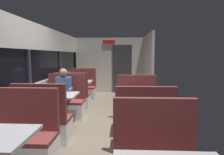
% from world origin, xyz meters
% --- Properties ---
extents(ground_plane, '(3.30, 9.20, 0.02)m').
position_xyz_m(ground_plane, '(0.00, 0.00, -0.01)').
color(ground_plane, '#665B4C').
extents(carriage_window_panel_left, '(0.09, 8.48, 2.30)m').
position_xyz_m(carriage_window_panel_left, '(-1.45, 0.00, 1.11)').
color(carriage_window_panel_left, beige).
rests_on(carriage_window_panel_left, ground_plane).
extents(carriage_end_bulkhead, '(2.90, 0.11, 2.30)m').
position_xyz_m(carriage_end_bulkhead, '(0.06, 4.19, 1.14)').
color(carriage_end_bulkhead, beige).
rests_on(carriage_end_bulkhead, ground_plane).
extents(carriage_aisle_panel_right, '(0.08, 2.40, 2.30)m').
position_xyz_m(carriage_aisle_panel_right, '(1.45, 3.00, 1.15)').
color(carriage_aisle_panel_right, beige).
rests_on(carriage_aisle_panel_right, ground_plane).
extents(bench_near_window_facing_entry, '(0.95, 0.50, 1.10)m').
position_xyz_m(bench_near_window_facing_entry, '(-0.89, -1.39, 0.33)').
color(bench_near_window_facing_entry, silver).
rests_on(bench_near_window_facing_entry, ground_plane).
extents(dining_table_mid_window, '(0.90, 0.70, 0.74)m').
position_xyz_m(dining_table_mid_window, '(-0.89, 0.06, 0.64)').
color(dining_table_mid_window, '#9E9EA3').
rests_on(dining_table_mid_window, ground_plane).
extents(bench_mid_window_facing_end, '(0.95, 0.50, 1.10)m').
position_xyz_m(bench_mid_window_facing_end, '(-0.89, -0.64, 0.33)').
color(bench_mid_window_facing_end, silver).
rests_on(bench_mid_window_facing_end, ground_plane).
extents(bench_mid_window_facing_entry, '(0.95, 0.50, 1.10)m').
position_xyz_m(bench_mid_window_facing_entry, '(-0.89, 0.76, 0.33)').
color(bench_mid_window_facing_entry, silver).
rests_on(bench_mid_window_facing_entry, ground_plane).
extents(dining_table_far_window, '(0.90, 0.70, 0.74)m').
position_xyz_m(dining_table_far_window, '(-0.89, 2.20, 0.64)').
color(dining_table_far_window, '#9E9EA3').
rests_on(dining_table_far_window, ground_plane).
extents(bench_far_window_facing_end, '(0.95, 0.50, 1.10)m').
position_xyz_m(bench_far_window_facing_end, '(-0.89, 1.51, 0.33)').
color(bench_far_window_facing_end, silver).
rests_on(bench_far_window_facing_end, ground_plane).
extents(bench_far_window_facing_entry, '(0.95, 0.50, 1.10)m').
position_xyz_m(bench_far_window_facing_entry, '(-0.89, 2.90, 0.33)').
color(bench_far_window_facing_entry, silver).
rests_on(bench_far_window_facing_entry, ground_plane).
extents(dining_table_rear_aisle, '(0.90, 0.70, 0.74)m').
position_xyz_m(dining_table_rear_aisle, '(0.89, -0.14, 0.64)').
color(dining_table_rear_aisle, '#9E9EA3').
rests_on(dining_table_rear_aisle, ground_plane).
extents(bench_rear_aisle_facing_end, '(0.95, 0.50, 1.10)m').
position_xyz_m(bench_rear_aisle_facing_end, '(0.89, -0.84, 0.33)').
color(bench_rear_aisle_facing_end, silver).
rests_on(bench_rear_aisle_facing_end, ground_plane).
extents(bench_rear_aisle_facing_entry, '(0.95, 0.50, 1.10)m').
position_xyz_m(bench_rear_aisle_facing_entry, '(0.89, 0.56, 0.33)').
color(bench_rear_aisle_facing_entry, silver).
rests_on(bench_rear_aisle_facing_entry, ground_plane).
extents(seated_passenger, '(0.47, 0.55, 1.26)m').
position_xyz_m(seated_passenger, '(-0.89, 0.68, 0.54)').
color(seated_passenger, '#26262D').
rests_on(seated_passenger, ground_plane).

